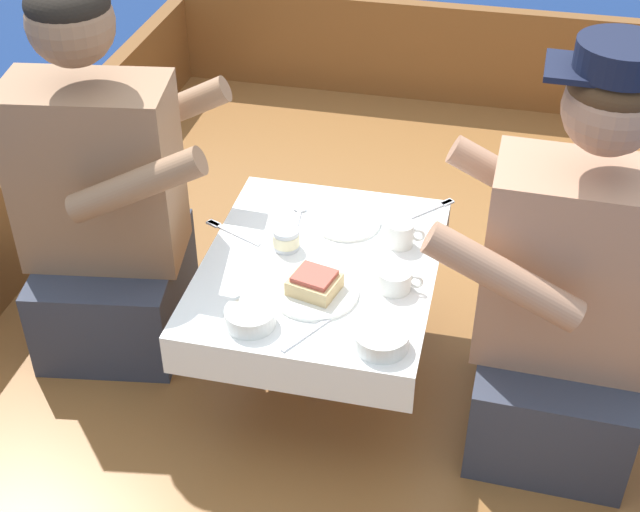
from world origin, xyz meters
The scene contains 18 objects.
ground_plane centered at (0.00, 0.00, 0.00)m, with size 60.00×60.00×0.00m, color navy.
boat_deck centered at (0.00, 0.00, 0.14)m, with size 2.01×3.53×0.27m, color brown.
bow_coaming centered at (0.00, 1.74, 0.47)m, with size 1.89×0.06×0.40m, color brown.
cockpit_table centered at (0.00, 0.06, 0.59)m, with size 0.56×0.69×0.36m.
person_port centered at (-0.58, 0.12, 0.67)m, with size 0.57×0.51×0.99m.
person_starboard centered at (0.58, 0.00, 0.67)m, with size 0.53×0.45×1.01m.
plate_sandwich centered at (0.01, -0.06, 0.64)m, with size 0.21×0.21×0.01m.
plate_bread centered at (0.03, 0.24, 0.64)m, with size 0.17×0.17×0.01m.
sandwich centered at (0.01, -0.06, 0.67)m, with size 0.13×0.12×0.05m.
bowl_port_near centered at (-0.10, -0.20, 0.66)m, with size 0.11×0.11×0.04m.
bowl_starboard_near centered at (0.19, -0.20, 0.66)m, with size 0.12×0.12×0.04m.
coffee_cup_port centered at (0.18, 0.18, 0.67)m, with size 0.10×0.07×0.06m.
coffee_cup_starboard centered at (0.19, 0.00, 0.66)m, with size 0.11×0.08×0.05m.
tin_can centered at (-0.09, 0.10, 0.66)m, with size 0.07×0.07×0.05m.
utensil_fork_port centered at (-0.26, 0.14, 0.64)m, with size 0.16×0.09×0.00m.
utensil_spoon_port centered at (-0.10, 0.23, 0.64)m, with size 0.04×0.17×0.01m.
utensil_fork_starboard centered at (0.24, 0.35, 0.64)m, with size 0.13×0.14×0.00m.
utensil_knife_port centered at (0.04, -0.20, 0.64)m, with size 0.10×0.15×0.00m.
Camera 1 is at (0.38, -1.62, 1.93)m, focal length 50.00 mm.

